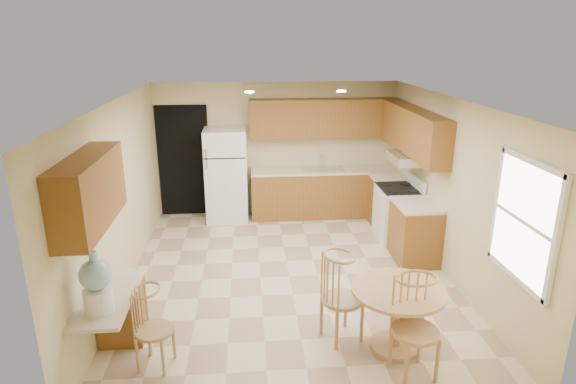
{
  "coord_description": "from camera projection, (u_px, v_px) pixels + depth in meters",
  "views": [
    {
      "loc": [
        -0.55,
        -6.16,
        3.28
      ],
      "look_at": [
        0.01,
        0.3,
        1.18
      ],
      "focal_mm": 30.0,
      "sensor_mm": 36.0,
      "label": 1
    }
  ],
  "objects": [
    {
      "name": "floor",
      "position": [
        289.0,
        276.0,
        6.9
      ],
      "size": [
        5.5,
        5.5,
        0.0
      ],
      "primitive_type": "plane",
      "color": "beige",
      "rests_on": "ground"
    },
    {
      "name": "ceiling",
      "position": [
        289.0,
        101.0,
        6.13
      ],
      "size": [
        4.5,
        5.5,
        0.02
      ],
      "primitive_type": "cube",
      "color": "white",
      "rests_on": "wall_back"
    },
    {
      "name": "wall_back",
      "position": [
        277.0,
        149.0,
        9.12
      ],
      "size": [
        4.5,
        0.02,
        2.5
      ],
      "primitive_type": "cube",
      "color": "beige",
      "rests_on": "floor"
    },
    {
      "name": "wall_front",
      "position": [
        319.0,
        299.0,
        3.9
      ],
      "size": [
        4.5,
        0.02,
        2.5
      ],
      "primitive_type": "cube",
      "color": "beige",
      "rests_on": "floor"
    },
    {
      "name": "wall_left",
      "position": [
        119.0,
        198.0,
        6.33
      ],
      "size": [
        0.02,
        5.5,
        2.5
      ],
      "primitive_type": "cube",
      "color": "beige",
      "rests_on": "floor"
    },
    {
      "name": "wall_right",
      "position": [
        450.0,
        189.0,
        6.69
      ],
      "size": [
        0.02,
        5.5,
        2.5
      ],
      "primitive_type": "cube",
      "color": "beige",
      "rests_on": "floor"
    },
    {
      "name": "doorway",
      "position": [
        184.0,
        161.0,
        9.02
      ],
      "size": [
        0.9,
        0.02,
        2.1
      ],
      "primitive_type": "cube",
      "color": "black",
      "rests_on": "floor"
    },
    {
      "name": "base_cab_back",
      "position": [
        324.0,
        193.0,
        9.16
      ],
      "size": [
        2.75,
        0.6,
        0.87
      ],
      "primitive_type": "cube",
      "color": "brown",
      "rests_on": "floor"
    },
    {
      "name": "counter_back",
      "position": [
        324.0,
        170.0,
        9.02
      ],
      "size": [
        2.75,
        0.63,
        0.04
      ],
      "primitive_type": "cube",
      "color": "beige",
      "rests_on": "base_cab_back"
    },
    {
      "name": "base_cab_right_a",
      "position": [
        388.0,
        202.0,
        8.68
      ],
      "size": [
        0.6,
        0.59,
        0.87
      ],
      "primitive_type": "cube",
      "color": "brown",
      "rests_on": "floor"
    },
    {
      "name": "counter_right_a",
      "position": [
        389.0,
        178.0,
        8.54
      ],
      "size": [
        0.63,
        0.59,
        0.04
      ],
      "primitive_type": "cube",
      "color": "beige",
      "rests_on": "base_cab_right_a"
    },
    {
      "name": "base_cab_right_b",
      "position": [
        415.0,
        233.0,
        7.3
      ],
      "size": [
        0.6,
        0.8,
        0.87
      ],
      "primitive_type": "cube",
      "color": "brown",
      "rests_on": "floor"
    },
    {
      "name": "counter_right_b",
      "position": [
        417.0,
        205.0,
        7.16
      ],
      "size": [
        0.63,
        0.8,
        0.04
      ],
      "primitive_type": "cube",
      "color": "beige",
      "rests_on": "base_cab_right_b"
    },
    {
      "name": "upper_cab_back",
      "position": [
        324.0,
        118.0,
        8.85
      ],
      "size": [
        2.75,
        0.33,
        0.7
      ],
      "primitive_type": "cube",
      "color": "brown",
      "rests_on": "wall_back"
    },
    {
      "name": "upper_cab_right",
      "position": [
        413.0,
        131.0,
        7.64
      ],
      "size": [
        0.33,
        2.42,
        0.7
      ],
      "primitive_type": "cube",
      "color": "brown",
      "rests_on": "wall_right"
    },
    {
      "name": "upper_cab_left",
      "position": [
        89.0,
        192.0,
        4.64
      ],
      "size": [
        0.33,
        1.4,
        0.7
      ],
      "primitive_type": "cube",
      "color": "brown",
      "rests_on": "wall_left"
    },
    {
      "name": "sink",
      "position": [
        323.0,
        169.0,
        9.01
      ],
      "size": [
        0.78,
        0.44,
        0.01
      ],
      "primitive_type": "cube",
      "color": "silver",
      "rests_on": "counter_back"
    },
    {
      "name": "range_hood",
      "position": [
        406.0,
        158.0,
        7.74
      ],
      "size": [
        0.5,
        0.76,
        0.14
      ],
      "primitive_type": "cube",
      "color": "silver",
      "rests_on": "upper_cab_right"
    },
    {
      "name": "desk_pedestal",
      "position": [
        122.0,
        311.0,
        5.37
      ],
      "size": [
        0.48,
        0.42,
        0.72
      ],
      "primitive_type": "cube",
      "color": "brown",
      "rests_on": "floor"
    },
    {
      "name": "desk_top",
      "position": [
        109.0,
        297.0,
        4.89
      ],
      "size": [
        0.5,
        1.2,
        0.04
      ],
      "primitive_type": "cube",
      "color": "beige",
      "rests_on": "desk_pedestal"
    },
    {
      "name": "window",
      "position": [
        525.0,
        221.0,
        4.86
      ],
      "size": [
        0.06,
        1.12,
        1.3
      ],
      "color": "white",
      "rests_on": "wall_right"
    },
    {
      "name": "can_light_a",
      "position": [
        249.0,
        92.0,
        7.23
      ],
      "size": [
        0.14,
        0.14,
        0.02
      ],
      "primitive_type": "cylinder",
      "color": "white",
      "rests_on": "ceiling"
    },
    {
      "name": "can_light_b",
      "position": [
        341.0,
        91.0,
        7.34
      ],
      "size": [
        0.14,
        0.14,
        0.02
      ],
      "primitive_type": "cylinder",
      "color": "white",
      "rests_on": "ceiling"
    },
    {
      "name": "refrigerator",
      "position": [
        226.0,
        175.0,
        8.83
      ],
      "size": [
        0.75,
        0.73,
        1.71
      ],
      "color": "white",
      "rests_on": "floor"
    },
    {
      "name": "stove",
      "position": [
        398.0,
        213.0,
        8.03
      ],
      "size": [
        0.65,
        0.76,
        1.09
      ],
      "color": "white",
      "rests_on": "floor"
    },
    {
      "name": "dining_table",
      "position": [
        397.0,
        310.0,
        5.15
      ],
      "size": [
        1.0,
        1.0,
        0.74
      ],
      "rotation": [
        0.0,
        0.0,
        0.03
      ],
      "color": "tan",
      "rests_on": "floor"
    },
    {
      "name": "chair_table_a",
      "position": [
        344.0,
        293.0,
        5.21
      ],
      "size": [
        0.46,
        0.59,
        1.04
      ],
      "rotation": [
        0.0,
        0.0,
        -1.19
      ],
      "color": "tan",
      "rests_on": "floor"
    },
    {
      "name": "chair_table_b",
      "position": [
        420.0,
        325.0,
        4.6
      ],
      "size": [
        0.47,
        0.48,
        1.06
      ],
      "rotation": [
        0.0,
        0.0,
        3.32
      ],
      "color": "tan",
      "rests_on": "floor"
    },
    {
      "name": "chair_desk",
      "position": [
        152.0,
        325.0,
        4.79
      ],
      "size": [
        0.39,
        0.5,
        0.88
      ],
      "rotation": [
        0.0,
        0.0,
        -1.83
      ],
      "color": "tan",
      "rests_on": "floor"
    },
    {
      "name": "water_crock",
      "position": [
        97.0,
        285.0,
        4.53
      ],
      "size": [
        0.3,
        0.3,
        0.62
      ],
      "color": "white",
      "rests_on": "desk_top"
    }
  ]
}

